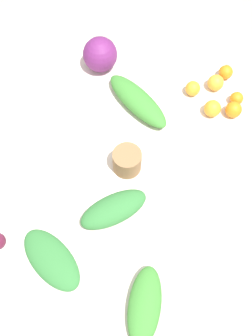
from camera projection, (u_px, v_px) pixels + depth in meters
The scene contains 14 objects.
ground_plane at pixel (126, 225), 2.32m from camera, with size 8.00×8.00×0.00m, color #B2A899.
dining_table at pixel (126, 179), 1.74m from camera, with size 1.46×0.97×0.75m.
cabbage_purple at pixel (100, 54), 1.86m from camera, with size 0.17×0.17×0.17m, color #6B2366.
paper_bag at pixel (126, 161), 1.62m from camera, with size 0.13×0.13×0.11m, color olive.
greens_bunch_scallion at pixel (137, 101), 1.78m from camera, with size 0.39×0.12×0.08m, color #3D8433.
greens_bunch_kale at pixel (145, 305), 1.37m from camera, with size 0.29×0.12×0.07m, color #3D8433.
greens_bunch_chard at pixel (114, 209), 1.53m from camera, with size 0.29×0.13×0.08m, color #337538.
greens_bunch_beet_tops at pixel (51, 259), 1.45m from camera, with size 0.30×0.15×0.06m, color #337538.
orange_0 at pixel (216, 83), 1.84m from camera, with size 0.08×0.08×0.08m, color #F9A833.
orange_1 at pixel (237, 98), 1.80m from camera, with size 0.06×0.06×0.06m, color orange.
orange_2 at pixel (193, 88), 1.82m from camera, with size 0.07×0.07×0.07m, color orange.
orange_3 at pixel (212, 109), 1.76m from camera, with size 0.08×0.08×0.08m, color orange.
orange_4 at pixel (226, 72), 1.87m from camera, with size 0.07×0.07×0.07m, color orange.
orange_5 at pixel (233, 110), 1.76m from camera, with size 0.08×0.08×0.08m, color orange.
Camera 1 is at (-0.73, -0.20, 2.22)m, focal length 40.00 mm.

